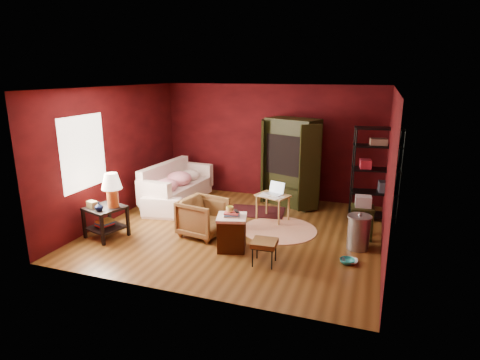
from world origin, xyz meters
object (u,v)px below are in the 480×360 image
object	(u,v)px
side_table	(109,199)
laptop_desk	(273,197)
wire_shelving	(377,170)
tv_armoire	(291,161)
hamper	(232,232)
armchair	(203,215)
sofa	(176,186)

from	to	relation	value
side_table	laptop_desk	world-z (taller)	side_table
wire_shelving	tv_armoire	bearing A→B (deg)	158.95
side_table	hamper	distance (m)	2.44
armchair	tv_armoire	distance (m)	2.77
hamper	wire_shelving	bearing A→B (deg)	45.89
sofa	wire_shelving	size ratio (longest dim) A/B	1.14
side_table	hamper	size ratio (longest dim) A/B	1.75
armchair	side_table	distance (m)	1.80
hamper	laptop_desk	world-z (taller)	laptop_desk
laptop_desk	hamper	bearing A→B (deg)	-80.96
laptop_desk	tv_armoire	size ratio (longest dim) A/B	0.40
side_table	hamper	bearing A→B (deg)	5.70
side_table	tv_armoire	distance (m)	4.19
sofa	laptop_desk	size ratio (longest dim) A/B	2.80
sofa	hamper	xyz separation A→B (m)	(2.16, -1.97, -0.12)
sofa	armchair	distance (m)	2.09
side_table	tv_armoire	bearing A→B (deg)	47.56
hamper	tv_armoire	size ratio (longest dim) A/B	0.35
hamper	laptop_desk	size ratio (longest dim) A/B	0.88
sofa	tv_armoire	size ratio (longest dim) A/B	1.11
tv_armoire	wire_shelving	world-z (taller)	tv_armoire
tv_armoire	wire_shelving	xyz separation A→B (m)	(1.91, -0.43, 0.02)
armchair	sofa	bearing A→B (deg)	52.40
tv_armoire	wire_shelving	size ratio (longest dim) A/B	1.03
sofa	side_table	distance (m)	2.25
laptop_desk	sofa	bearing A→B (deg)	-167.29
side_table	wire_shelving	bearing A→B (deg)	29.28
side_table	wire_shelving	size ratio (longest dim) A/B	0.63
sofa	side_table	world-z (taller)	side_table
hamper	side_table	bearing A→B (deg)	-174.30
hamper	sofa	bearing A→B (deg)	137.62
laptop_desk	armchair	bearing A→B (deg)	-110.97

